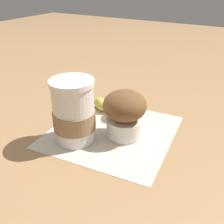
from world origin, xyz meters
TOP-DOWN VIEW (x-y plane):
  - ground_plane at (0.00, 0.00)m, footprint 3.00×3.00m
  - paper_napkin at (0.00, 0.00)m, footprint 0.29×0.29m
  - coffee_cup at (-0.07, 0.05)m, footprint 0.09×0.09m
  - muffin at (-0.00, -0.03)m, footprint 0.09×0.09m
  - banana at (0.07, 0.10)m, footprint 0.08×0.19m

SIDE VIEW (x-z plane):
  - ground_plane at x=0.00m, z-range 0.00..0.00m
  - paper_napkin at x=0.00m, z-range 0.00..0.00m
  - banana at x=0.07m, z-range 0.00..0.03m
  - muffin at x=0.00m, z-range 0.01..0.11m
  - coffee_cup at x=-0.07m, z-range 0.00..0.13m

